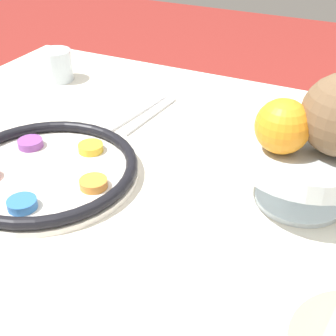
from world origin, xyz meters
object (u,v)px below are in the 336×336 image
object	(u,v)px
fruit_stand	(306,159)
cup_mid	(56,65)
orange_fruit	(283,126)
seder_plate	(45,170)

from	to	relation	value
fruit_stand	cup_mid	distance (m)	0.69
fruit_stand	orange_fruit	distance (m)	0.08
seder_plate	orange_fruit	distance (m)	0.40
orange_fruit	seder_plate	bearing A→B (deg)	-166.67
fruit_stand	seder_plate	bearing A→B (deg)	-163.02
seder_plate	orange_fruit	xyz separation A→B (m)	(0.37, 0.09, 0.13)
seder_plate	cup_mid	size ratio (longest dim) A/B	4.11
seder_plate	fruit_stand	bearing A→B (deg)	16.98
seder_plate	fruit_stand	world-z (taller)	fruit_stand
seder_plate	cup_mid	distance (m)	0.43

